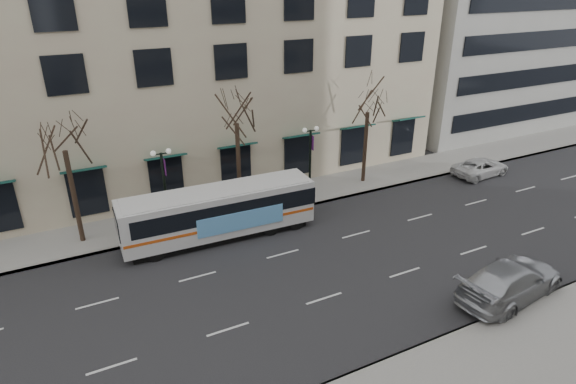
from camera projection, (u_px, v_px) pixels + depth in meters
ground at (302, 275)px, 25.46m from camera, size 160.00×160.00×0.00m
sidewalk_far at (304, 193)px, 34.79m from camera, size 80.00×4.00×0.15m
building_hotel at (151, 10)px, 36.73m from camera, size 40.00×20.00×24.00m
tree_far_left at (61, 134)px, 25.74m from camera, size 3.60×3.60×8.34m
tree_far_mid at (236, 109)px, 29.75m from camera, size 3.60×3.60×8.55m
tree_far_right at (369, 99)px, 34.04m from camera, size 3.60×3.60×8.06m
lamp_post_left at (165, 185)px, 28.86m from camera, size 1.22×0.45×5.21m
lamp_post_right at (310, 159)px, 32.96m from camera, size 1.22×0.45×5.21m
city_bus at (220, 211)px, 28.47m from camera, size 11.58×2.89×3.12m
silver_car at (511, 280)px, 23.41m from camera, size 6.66×3.43×1.85m
white_pickup at (481, 167)px, 37.73m from camera, size 5.00×2.56×1.35m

